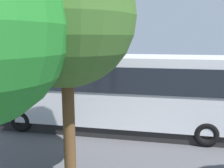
# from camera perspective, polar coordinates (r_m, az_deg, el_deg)

# --- Properties ---
(ground_plane) EXTENTS (80.00, 80.00, 0.00)m
(ground_plane) POSITION_cam_1_polar(r_m,az_deg,el_deg) (15.54, 2.37, -4.29)
(ground_plane) COLOR #4C4C51
(tour_bus) EXTENTS (10.80, 2.72, 3.25)m
(tour_bus) POSITION_cam_1_polar(r_m,az_deg,el_deg) (10.77, 0.06, -2.00)
(tour_bus) COLOR silver
(tour_bus) RESTS_ON ground_plane
(spectator_far_left) EXTENTS (0.58, 0.36, 1.81)m
(spectator_far_left) POSITION_cam_1_polar(r_m,az_deg,el_deg) (13.29, 7.94, -2.13)
(spectator_far_left) COLOR black
(spectator_far_left) RESTS_ON ground_plane
(spectator_left) EXTENTS (0.57, 0.39, 1.66)m
(spectator_left) POSITION_cam_1_polar(r_m,az_deg,el_deg) (13.39, 3.33, -2.43)
(spectator_left) COLOR #473823
(spectator_left) RESTS_ON ground_plane
(spectator_centre) EXTENTS (0.58, 0.36, 1.81)m
(spectator_centre) POSITION_cam_1_polar(r_m,az_deg,el_deg) (13.81, -0.64, -1.55)
(spectator_centre) COLOR black
(spectator_centre) RESTS_ON ground_plane
(parked_motorcycle_silver) EXTENTS (2.05, 0.60, 0.99)m
(parked_motorcycle_silver) POSITION_cam_1_polar(r_m,az_deg,el_deg) (12.59, 5.81, -5.65)
(parked_motorcycle_silver) COLOR black
(parked_motorcycle_silver) RESTS_ON ground_plane
(parked_motorcycle_dark) EXTENTS (2.05, 0.58, 0.99)m
(parked_motorcycle_dark) POSITION_cam_1_polar(r_m,az_deg,el_deg) (13.40, -6.49, -4.65)
(parked_motorcycle_dark) COLOR black
(parked_motorcycle_dark) RESTS_ON ground_plane
(stunt_motorcycle) EXTENTS (1.98, 0.60, 1.78)m
(stunt_motorcycle) POSITION_cam_1_polar(r_m,az_deg,el_deg) (18.91, -5.26, 1.56)
(stunt_motorcycle) COLOR black
(stunt_motorcycle) RESTS_ON ground_plane
(traffic_cone) EXTENTS (0.34, 0.34, 0.63)m
(traffic_cone) POSITION_cam_1_polar(r_m,az_deg,el_deg) (17.93, -1.09, -1.25)
(traffic_cone) COLOR orange
(traffic_cone) RESTS_ON ground_plane
(tree_left) EXTENTS (3.51, 3.51, 6.80)m
(tree_left) POSITION_cam_1_polar(r_m,az_deg,el_deg) (6.39, -10.80, 17.31)
(tree_left) COLOR #51381E
(tree_left) RESTS_ON ground_plane
(bay_line_a) EXTENTS (0.19, 4.61, 0.01)m
(bay_line_a) POSITION_cam_1_polar(r_m,az_deg,el_deg) (16.94, 14.98, -3.37)
(bay_line_a) COLOR white
(bay_line_a) RESTS_ON ground_plane
(bay_line_b) EXTENTS (0.18, 3.89, 0.01)m
(bay_line_b) POSITION_cam_1_polar(r_m,az_deg,el_deg) (16.94, 5.13, -3.04)
(bay_line_b) COLOR white
(bay_line_b) RESTS_ON ground_plane
(bay_line_c) EXTENTS (0.18, 3.93, 0.01)m
(bay_line_c) POSITION_cam_1_polar(r_m,az_deg,el_deg) (17.44, -4.43, -2.64)
(bay_line_c) COLOR white
(bay_line_c) RESTS_ON ground_plane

